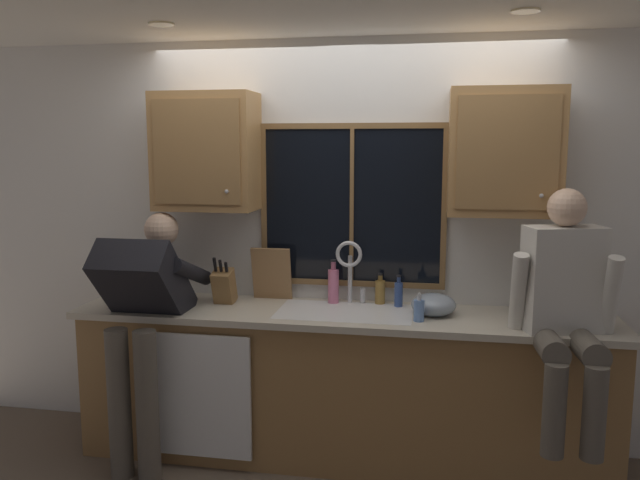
# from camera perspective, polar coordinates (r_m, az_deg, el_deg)

# --- Properties ---
(back_wall) EXTENTS (5.53, 0.12, 2.55)m
(back_wall) POSITION_cam_1_polar(r_m,az_deg,el_deg) (4.06, 2.69, -0.32)
(back_wall) COLOR silver
(back_wall) RESTS_ON floor
(ceiling_downlight_left) EXTENTS (0.14, 0.14, 0.01)m
(ceiling_downlight_left) POSITION_cam_1_polar(r_m,az_deg,el_deg) (3.68, -14.13, 18.38)
(ceiling_downlight_left) COLOR #FFEAB2
(ceiling_downlight_right) EXTENTS (0.14, 0.14, 0.01)m
(ceiling_downlight_right) POSITION_cam_1_polar(r_m,az_deg,el_deg) (3.40, 18.08, 19.07)
(ceiling_downlight_right) COLOR #FFEAB2
(window_glass) EXTENTS (1.10, 0.02, 0.95)m
(window_glass) POSITION_cam_1_polar(r_m,az_deg,el_deg) (3.96, 2.91, 3.10)
(window_glass) COLOR black
(window_frame_top) EXTENTS (1.17, 0.02, 0.04)m
(window_frame_top) POSITION_cam_1_polar(r_m,az_deg,el_deg) (3.93, 2.95, 10.26)
(window_frame_top) COLOR brown
(window_frame_bottom) EXTENTS (1.17, 0.02, 0.04)m
(window_frame_bottom) POSITION_cam_1_polar(r_m,az_deg,el_deg) (4.02, 2.84, -3.91)
(window_frame_bottom) COLOR brown
(window_frame_left) EXTENTS (0.03, 0.02, 0.95)m
(window_frame_left) POSITION_cam_1_polar(r_m,az_deg,el_deg) (4.06, -5.09, 3.22)
(window_frame_left) COLOR brown
(window_frame_right) EXTENTS (0.03, 0.02, 0.95)m
(window_frame_right) POSITION_cam_1_polar(r_m,az_deg,el_deg) (3.91, 11.17, 2.89)
(window_frame_right) COLOR brown
(window_mullion_center) EXTENTS (0.02, 0.02, 0.95)m
(window_mullion_center) POSITION_cam_1_polar(r_m,az_deg,el_deg) (3.94, 2.89, 3.09)
(window_mullion_center) COLOR brown
(lower_cabinet_run) EXTENTS (3.13, 0.58, 0.88)m
(lower_cabinet_run) POSITION_cam_1_polar(r_m,az_deg,el_deg) (3.94, 1.91, -13.19)
(lower_cabinet_run) COLOR olive
(lower_cabinet_run) RESTS_ON floor
(countertop) EXTENTS (3.19, 0.62, 0.04)m
(countertop) POSITION_cam_1_polar(r_m,az_deg,el_deg) (3.78, 1.89, -6.80)
(countertop) COLOR beige
(countertop) RESTS_ON lower_cabinet_run
(dishwasher_front) EXTENTS (0.60, 0.02, 0.74)m
(dishwasher_front) POSITION_cam_1_polar(r_m,az_deg,el_deg) (3.84, -10.70, -13.69)
(dishwasher_front) COLOR white
(upper_cabinet_left) EXTENTS (0.62, 0.36, 0.72)m
(upper_cabinet_left) POSITION_cam_1_polar(r_m,az_deg,el_deg) (4.00, -10.24, 7.85)
(upper_cabinet_left) COLOR #A87A47
(upper_cabinet_right) EXTENTS (0.62, 0.36, 0.72)m
(upper_cabinet_right) POSITION_cam_1_polar(r_m,az_deg,el_deg) (3.76, 16.31, 7.60)
(upper_cabinet_right) COLOR #A87A47
(sink) EXTENTS (0.80, 0.46, 0.21)m
(sink) POSITION_cam_1_polar(r_m,az_deg,el_deg) (3.80, 2.25, -7.91)
(sink) COLOR silver
(sink) RESTS_ON lower_cabinet_run
(faucet) EXTENTS (0.18, 0.09, 0.40)m
(faucet) POSITION_cam_1_polar(r_m,az_deg,el_deg) (3.89, 2.77, -2.21)
(faucet) COLOR silver
(faucet) RESTS_ON countertop
(person_standing) EXTENTS (0.53, 0.72, 1.49)m
(person_standing) POSITION_cam_1_polar(r_m,az_deg,el_deg) (3.84, -15.63, -6.29)
(person_standing) COLOR #595147
(person_standing) RESTS_ON floor
(person_sitting_on_counter) EXTENTS (0.54, 0.64, 1.26)m
(person_sitting_on_counter) POSITION_cam_1_polar(r_m,az_deg,el_deg) (3.50, 21.29, -5.19)
(person_sitting_on_counter) COLOR #595147
(person_sitting_on_counter) RESTS_ON countertop
(knife_block) EXTENTS (0.12, 0.18, 0.32)m
(knife_block) POSITION_cam_1_polar(r_m,az_deg,el_deg) (3.99, -8.67, -4.17)
(knife_block) COLOR olive
(knife_block) RESTS_ON countertop
(cutting_board) EXTENTS (0.25, 0.09, 0.34)m
(cutting_board) POSITION_cam_1_polar(r_m,az_deg,el_deg) (4.04, -4.39, -3.06)
(cutting_board) COLOR #997047
(cutting_board) RESTS_ON countertop
(mixing_bowl) EXTENTS (0.26, 0.26, 0.13)m
(mixing_bowl) POSITION_cam_1_polar(r_m,az_deg,el_deg) (3.76, 10.21, -5.77)
(mixing_bowl) COLOR #8C99A8
(mixing_bowl) RESTS_ON countertop
(soap_dispenser) EXTENTS (0.06, 0.07, 0.17)m
(soap_dispenser) POSITION_cam_1_polar(r_m,az_deg,el_deg) (3.61, 8.93, -6.27)
(soap_dispenser) COLOR #668CCC
(soap_dispenser) RESTS_ON countertop
(bottle_green_glass) EXTENTS (0.06, 0.06, 0.19)m
(bottle_green_glass) POSITION_cam_1_polar(r_m,az_deg,el_deg) (3.96, 5.45, -4.64)
(bottle_green_glass) COLOR olive
(bottle_green_glass) RESTS_ON countertop
(bottle_tall_clear) EXTENTS (0.05, 0.05, 0.20)m
(bottle_tall_clear) POSITION_cam_1_polar(r_m,az_deg,el_deg) (3.90, 7.10, -4.84)
(bottle_tall_clear) COLOR #334C8C
(bottle_tall_clear) RESTS_ON countertop
(bottle_amber_small) EXTENTS (0.07, 0.07, 0.28)m
(bottle_amber_small) POSITION_cam_1_polar(r_m,az_deg,el_deg) (3.95, 1.22, -4.10)
(bottle_amber_small) COLOR pink
(bottle_amber_small) RESTS_ON countertop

